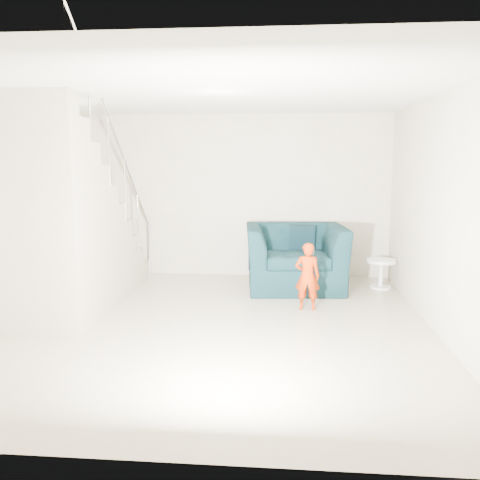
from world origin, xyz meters
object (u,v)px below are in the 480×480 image
object	(u,v)px
side_table	(381,269)
armchair	(295,257)
staircase	(71,238)
toddler	(307,276)

from	to	relation	value
side_table	armchair	bearing A→B (deg)	-175.98
side_table	staircase	size ratio (longest dim) A/B	0.12
toddler	staircase	size ratio (longest dim) A/B	0.25
side_table	toddler	bearing A→B (deg)	-133.66
armchair	side_table	bearing A→B (deg)	-0.93
armchair	toddler	bearing A→B (deg)	-88.05
armchair	side_table	size ratio (longest dim) A/B	3.31
toddler	side_table	world-z (taller)	toddler
armchair	side_table	xyz separation A→B (m)	(1.32, 0.09, -0.18)
toddler	staircase	xyz separation A→B (m)	(-3.07, -0.23, 0.50)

